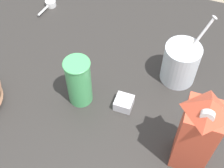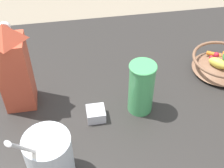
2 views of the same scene
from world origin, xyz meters
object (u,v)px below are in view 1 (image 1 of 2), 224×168
(yogurt_tub, at_px, (181,62))
(drinking_cup, at_px, (79,81))
(spice_jar, at_px, (124,103))
(milk_carton, at_px, (198,132))

(yogurt_tub, bearing_deg, drinking_cup, -145.52)
(drinking_cup, bearing_deg, spice_jar, 6.82)
(milk_carton, bearing_deg, yogurt_tub, 107.71)
(drinking_cup, xyz_separation_m, spice_jar, (0.13, 0.02, -0.07))
(milk_carton, relative_size, spice_jar, 5.26)
(milk_carton, xyz_separation_m, spice_jar, (-0.20, 0.10, -0.12))
(yogurt_tub, distance_m, drinking_cup, 0.31)
(milk_carton, bearing_deg, spice_jar, 154.79)
(milk_carton, height_order, spice_jar, milk_carton)
(yogurt_tub, relative_size, spice_jar, 4.25)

